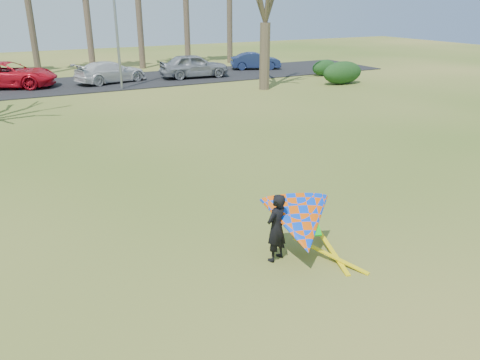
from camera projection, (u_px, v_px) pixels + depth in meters
name	position (u px, v px, depth m)	size (l,w,h in m)	color
ground	(282.00, 256.00, 10.26)	(100.00, 100.00, 0.00)	#2B5A13
parking_strip	(81.00, 84.00, 30.97)	(46.00, 7.00, 0.06)	black
streetlight	(118.00, 14.00, 27.81)	(2.28, 0.18, 8.00)	gray
hedge_near	(342.00, 73.00, 31.01)	(2.98, 1.35, 1.49)	#143613
hedge_far	(325.00, 68.00, 34.55)	(2.08, 0.98, 1.15)	#143815
car_2	(9.00, 75.00, 29.39)	(2.65, 5.74, 1.60)	red
car_3	(111.00, 72.00, 31.27)	(1.95, 4.80, 1.39)	silver
car_4	(194.00, 66.00, 33.28)	(1.95, 4.85, 1.65)	gray
car_5	(256.00, 61.00, 37.36)	(1.37, 3.93, 1.30)	navy
kite_flyer	(299.00, 225.00, 9.81)	(2.13, 2.39, 2.02)	black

